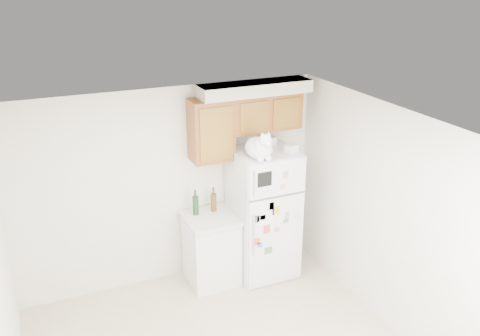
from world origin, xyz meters
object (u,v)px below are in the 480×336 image
cat (260,147)px  bottle_amber (214,199)px  refrigerator (263,213)px  storage_box_front (291,148)px  bottle_green (196,202)px  storage_box_back (269,141)px  base_counter (211,248)px

cat → bottle_amber: (-0.43, 0.42, -0.76)m
refrigerator → storage_box_front: size_ratio=11.33×
cat → bottle_green: bearing=148.5°
refrigerator → storage_box_back: size_ratio=9.44×
storage_box_back → refrigerator: bearing=-149.4°
cat → storage_box_front: cat is taller
base_counter → storage_box_back: size_ratio=5.11×
refrigerator → bottle_amber: refrigerator is taller
base_counter → bottle_green: bearing=142.5°
base_counter → refrigerator: bearing=-6.1°
storage_box_front → cat: bearing=169.4°
refrigerator → base_counter: 0.79m
storage_box_back → bottle_amber: (-0.74, 0.03, -0.67)m
cat → bottle_green: 1.09m
base_counter → storage_box_back: (0.83, 0.09, 1.29)m
refrigerator → bottle_amber: (-0.60, 0.20, 0.23)m
storage_box_back → bottle_amber: storage_box_back is taller
refrigerator → bottle_amber: bearing=162.0°
storage_box_front → storage_box_back: bearing=95.1°
refrigerator → storage_box_back: 0.92m
cat → base_counter: bearing=150.4°
bottle_green → base_counter: bearing=-37.5°
base_counter → bottle_amber: (0.09, 0.12, 0.62)m
base_counter → storage_box_front: storage_box_front is taller
refrigerator → bottle_green: size_ratio=5.14×
cat → storage_box_back: (0.31, 0.39, -0.09)m
refrigerator → bottle_green: 0.89m
bottle_green → cat: bearing=-31.5°
base_counter → storage_box_back: storage_box_back is taller
refrigerator → cat: size_ratio=3.20×
base_counter → cat: cat is taller
cat → bottle_amber: cat is taller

